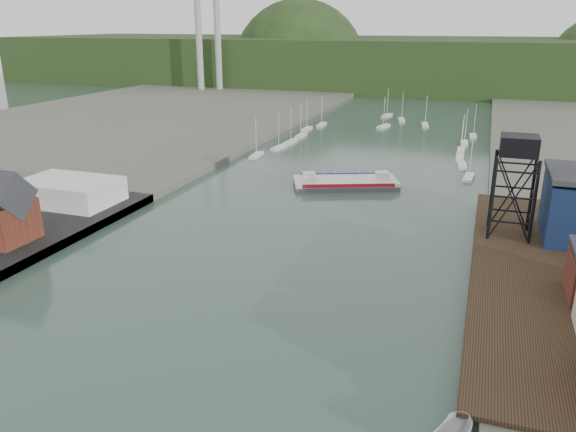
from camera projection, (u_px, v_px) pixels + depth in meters
The scene contains 9 objects.
ground at pixel (99, 429), 50.14m from camera, with size 600.00×600.00×0.00m, color #2D463C.
west_land at pixel (0, 158), 150.23m from camera, with size 120.00×400.00×3.20m, color #4C5142.
east_pier at pixel (524, 269), 78.10m from camera, with size 14.00×70.00×2.45m.
white_shed at pixel (69, 191), 107.22m from camera, with size 18.00×12.00×4.50m, color silver.
lift_tower at pixel (518, 152), 85.82m from camera, with size 6.50×6.50×16.00m.
marina_sailboats at pixel (381, 139), 173.50m from camera, with size 57.71×92.65×0.90m.
smokestacks at pixel (208, 31), 280.80m from camera, with size 11.20×8.20×60.00m.
distant_hills at pixel (428, 67), 316.76m from camera, with size 500.00×120.00×80.00m.
chain_ferry at pixel (345, 182), 123.90m from camera, with size 24.30×16.86×3.25m.
Camera 1 is at (29.54, -33.25, 34.42)m, focal length 35.00 mm.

